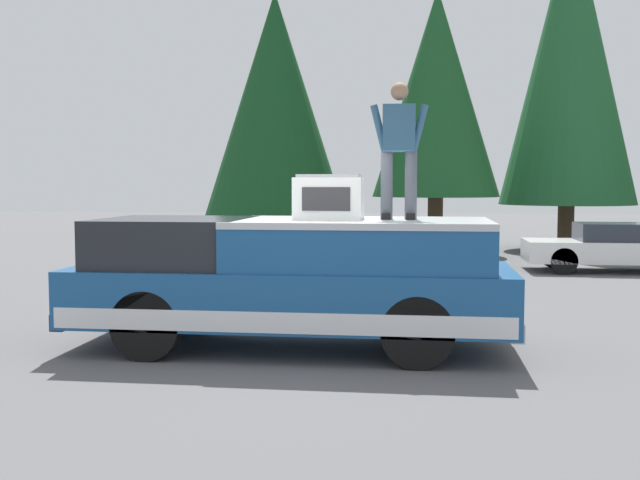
% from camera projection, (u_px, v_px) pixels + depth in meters
% --- Properties ---
extents(ground_plane, '(90.00, 90.00, 0.00)m').
position_uv_depth(ground_plane, '(306.00, 353.00, 9.37)').
color(ground_plane, '#565659').
extents(pickup_truck, '(2.01, 5.54, 1.65)m').
position_uv_depth(pickup_truck, '(292.00, 280.00, 9.62)').
color(pickup_truck, navy).
rests_on(pickup_truck, ground).
extents(compressor_unit, '(0.65, 0.84, 0.56)m').
position_uv_depth(compressor_unit, '(329.00, 197.00, 9.47)').
color(compressor_unit, silver).
rests_on(compressor_unit, pickup_truck).
extents(person_on_truck_bed, '(0.29, 0.72, 1.69)m').
position_uv_depth(person_on_truck_bed, '(399.00, 147.00, 9.40)').
color(person_on_truck_bed, '#4C515B').
rests_on(person_on_truck_bed, pickup_truck).
extents(parked_car_white, '(1.64, 4.10, 1.16)m').
position_uv_depth(parked_car_white, '(614.00, 247.00, 18.02)').
color(parked_car_white, white).
rests_on(parked_car_white, ground).
extents(parked_car_silver, '(1.64, 4.10, 1.16)m').
position_uv_depth(parked_car_silver, '(397.00, 244.00, 19.15)').
color(parked_car_silver, silver).
rests_on(parked_car_silver, ground).
extents(conifer_left, '(4.16, 4.16, 10.42)m').
position_uv_depth(conifer_left, '(570.00, 59.00, 23.34)').
color(conifer_left, '#4C3826').
rests_on(conifer_left, ground).
extents(conifer_center_left, '(3.72, 3.72, 7.74)m').
position_uv_depth(conifer_center_left, '(437.00, 94.00, 22.14)').
color(conifer_center_left, '#4C3826').
rests_on(conifer_center_left, ground).
extents(conifer_center_right, '(4.28, 4.28, 7.81)m').
position_uv_depth(conifer_center_right, '(275.00, 105.00, 22.83)').
color(conifer_center_right, '#4C3826').
rests_on(conifer_center_right, ground).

